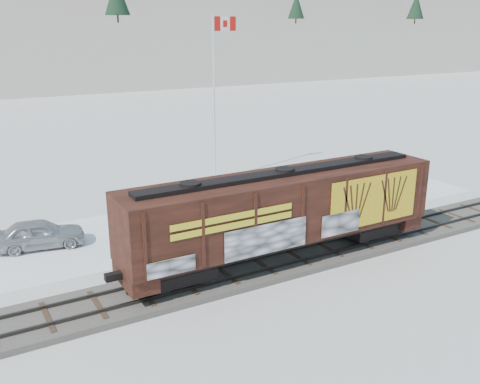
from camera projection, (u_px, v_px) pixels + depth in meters
ground at (261, 269)px, 25.98m from camera, size 500.00×500.00×0.00m
rail_track at (261, 266)px, 25.94m from camera, size 50.00×3.40×0.43m
parking_strip at (195, 222)px, 32.20m from camera, size 40.00×8.00×0.03m
hopper_railcar at (284, 210)px, 25.72m from camera, size 16.29×3.06×4.38m
flagpole at (216, 121)px, 39.70m from camera, size 2.30×0.90×12.21m
car_silver at (39, 234)px, 28.27m from camera, size 4.82×2.58×1.56m
car_white at (216, 207)px, 32.33m from camera, size 5.04×2.00×1.63m
car_dark at (308, 185)px, 36.93m from camera, size 5.80×3.67×1.56m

